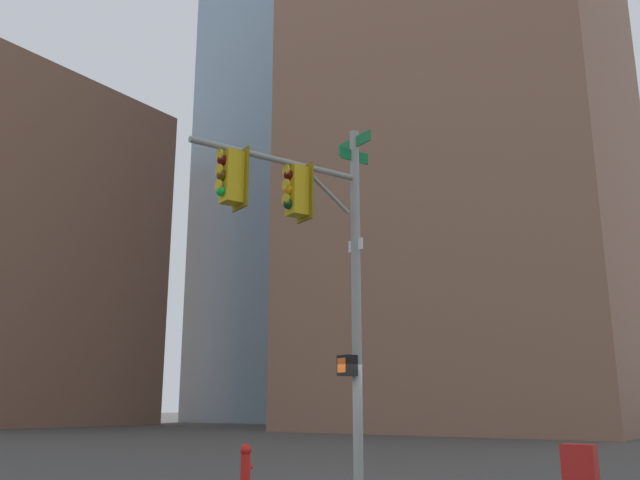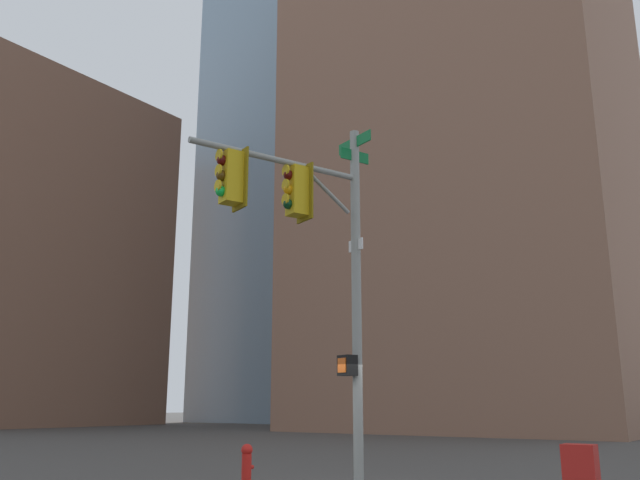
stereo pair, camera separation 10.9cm
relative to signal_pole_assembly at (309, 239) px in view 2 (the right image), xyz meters
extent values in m
cylinder|color=gray|center=(1.09, -0.40, -1.19)|extent=(0.20, 0.20, 7.46)
cylinder|color=gray|center=(-0.68, 0.25, 1.48)|extent=(3.59, 1.41, 0.12)
cylinder|color=gray|center=(0.45, -0.17, 1.03)|extent=(1.00, 0.44, 0.75)
cube|color=#0F6B33|center=(1.09, -0.40, 2.29)|extent=(0.40, 1.04, 0.24)
cube|color=#0F6B33|center=(1.09, -0.40, 1.99)|extent=(0.70, 0.28, 0.24)
cube|color=white|center=(1.09, -0.40, 0.02)|extent=(0.18, 0.43, 0.24)
cube|color=gold|center=(-0.27, 0.10, 0.92)|extent=(0.44, 0.44, 1.00)
cube|color=#7D640C|center=(-0.10, 0.03, 0.92)|extent=(0.22, 0.52, 1.16)
sphere|color=#470A07|center=(-0.47, 0.17, 1.22)|extent=(0.20, 0.20, 0.20)
cylinder|color=gold|center=(-0.53, 0.19, 1.31)|extent=(0.12, 0.23, 0.23)
sphere|color=#F29E0C|center=(-0.47, 0.17, 0.92)|extent=(0.20, 0.20, 0.20)
cylinder|color=gold|center=(-0.53, 0.19, 1.01)|extent=(0.12, 0.23, 0.23)
sphere|color=#0A3819|center=(-0.47, 0.17, 0.62)|extent=(0.20, 0.20, 0.20)
cylinder|color=gold|center=(-0.53, 0.19, 0.71)|extent=(0.12, 0.23, 0.23)
cube|color=gold|center=(-1.64, 0.60, 0.92)|extent=(0.44, 0.44, 1.00)
cube|color=#7D640C|center=(-1.46, 0.53, 0.92)|extent=(0.22, 0.52, 1.16)
sphere|color=#470A07|center=(-1.83, 0.67, 1.22)|extent=(0.20, 0.20, 0.20)
cylinder|color=gold|center=(-1.89, 0.69, 1.31)|extent=(0.12, 0.23, 0.23)
sphere|color=#4C330A|center=(-1.83, 0.67, 0.92)|extent=(0.20, 0.20, 0.20)
cylinder|color=gold|center=(-1.89, 0.69, 1.01)|extent=(0.12, 0.23, 0.23)
sphere|color=green|center=(-1.83, 0.67, 0.62)|extent=(0.20, 0.20, 0.20)
cylinder|color=gold|center=(-1.89, 0.69, 0.71)|extent=(0.12, 0.23, 0.23)
cube|color=black|center=(0.86, -0.31, -2.44)|extent=(0.36, 0.42, 0.40)
cube|color=#EA5914|center=(0.73, -0.27, -2.44)|extent=(0.11, 0.24, 0.28)
cylinder|color=red|center=(1.59, 2.89, -4.59)|extent=(0.22, 0.22, 0.65)
sphere|color=red|center=(1.59, 2.89, -4.18)|extent=(0.26, 0.26, 0.26)
cylinder|color=red|center=(1.75, 2.89, -4.56)|extent=(0.10, 0.09, 0.09)
cube|color=red|center=(2.48, -4.15, -4.39)|extent=(0.46, 0.58, 1.05)
cube|color=#845B47|center=(34.26, 10.46, 18.05)|extent=(18.90, 21.82, 45.94)
cube|color=#845B47|center=(20.46, 47.42, 9.59)|extent=(22.25, 17.06, 29.02)
cube|color=#7A99B2|center=(49.38, 26.57, 24.71)|extent=(24.43, 32.11, 59.25)
camera|label=1|loc=(-10.37, -7.50, -3.17)|focal=37.54mm
camera|label=2|loc=(-10.31, -7.59, -3.17)|focal=37.54mm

